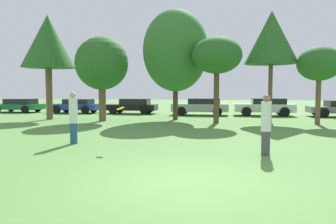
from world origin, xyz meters
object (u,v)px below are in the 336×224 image
Objects in this scene: person_thrower at (73,117)px; tree_1 at (102,64)px; tree_2 at (175,51)px; parked_car_black at (133,106)px; tree_3 at (217,56)px; parked_car_blue at (76,105)px; tree_5 at (319,64)px; frisbee at (120,108)px; tree_4 at (271,38)px; parked_car_silver at (201,106)px; person_catcher at (266,124)px; parked_car_white at (265,106)px; parked_car_green at (19,105)px; tree_0 at (48,42)px.

tree_1 reaches higher than person_thrower.
tree_2 is 7.49m from parked_car_black.
tree_3 is 1.21× the size of parked_car_blue.
tree_5 is at bearing 1.67° from tree_1.
frisbee is at bearing 120.75° from parked_car_blue.
person_thrower is 0.28× the size of tree_4.
tree_3 is 6.98m from parked_car_silver.
frisbee is at bearing -132.94° from tree_5.
parked_car_silver is at bearing -71.12° from person_catcher.
tree_2 is 1.62× the size of parked_car_silver.
tree_4 is (10.34, 1.32, 1.51)m from tree_1.
tree_4 is at bearing 59.17° from frisbee.
tree_4 is at bearing 159.18° from tree_5.
frisbee is at bearing -8.74° from person_thrower.
person_catcher is at bearing 118.95° from parked_car_black.
tree_5 reaches higher than parked_car_black.
parked_car_silver reaches higher than parked_car_blue.
tree_3 is 7.96m from parked_car_white.
tree_2 is 1.42× the size of tree_3.
tree_1 is 0.74× the size of tree_2.
parked_car_green is at bearing 166.95° from tree_4.
person_catcher reaches higher than parked_car_silver.
parked_car_white is at bearing 22.24° from tree_0.
person_thrower is 1.04× the size of person_catcher.
tree_3 reaches higher than tree_5.
tree_0 reaches higher than tree_3.
parked_car_white is (-2.21, 5.97, -2.68)m from tree_5.
tree_0 is 8.47m from parked_car_black.
person_thrower is at bearing -120.47° from tree_3.
parked_car_white reaches higher than parked_car_green.
tree_3 is 1.14× the size of parked_car_white.
parked_car_silver is (5.75, 5.98, -2.90)m from tree_1.
tree_5 is 18.97m from parked_car_blue.
person_thrower reaches higher than parked_car_white.
person_thrower is 0.44× the size of parked_car_black.
tree_0 is (-12.84, 9.43, 4.20)m from person_catcher.
person_catcher is at bearing -45.37° from tree_1.
tree_5 is at bearing 46.25° from person_thrower.
tree_2 is (8.31, 1.37, -0.60)m from tree_0.
person_catcher is at bearing 140.92° from parked_car_green.
tree_2 reaches higher than person_catcher.
frisbee is 0.06× the size of parked_car_green.
person_thrower is at bearing 130.64° from parked_car_green.
tree_0 is at bearing 28.99° from parked_car_silver.
tree_2 is at bearing 71.20° from parked_car_silver.
parked_car_black is at bearing -53.08° from person_catcher.
tree_1 is 10.54m from tree_4.
person_thrower is 0.45× the size of parked_car_blue.
person_catcher is at bearing -78.81° from tree_3.
parked_car_blue is at bearing 100.45° from tree_0.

